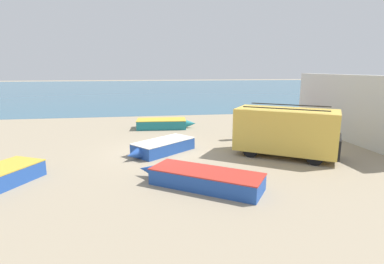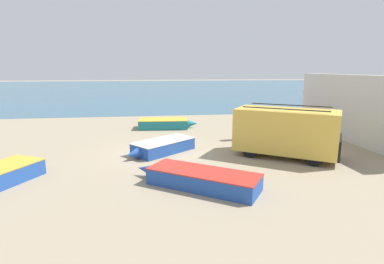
% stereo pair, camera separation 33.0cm
% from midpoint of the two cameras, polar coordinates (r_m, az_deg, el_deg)
% --- Properties ---
extents(ground_plane, '(200.00, 200.00, 0.00)m').
position_cam_midpoint_polar(ground_plane, '(15.44, -5.26, -3.78)').
color(ground_plane, gray).
extents(sea_water, '(120.00, 80.00, 0.01)m').
position_cam_midpoint_polar(sea_water, '(66.99, -7.25, 8.32)').
color(sea_water, '#33607A').
rests_on(sea_water, ground_plane).
extents(harbor_wall, '(0.50, 10.44, 3.84)m').
position_cam_midpoint_polar(harbor_wall, '(19.79, 28.44, 3.98)').
color(harbor_wall, silver).
rests_on(harbor_wall, ground_plane).
extents(parked_van, '(5.06, 4.34, 2.44)m').
position_cam_midpoint_polar(parked_van, '(15.02, 18.14, 0.18)').
color(parked_van, gold).
rests_on(parked_van, ground_plane).
extents(fishing_rowboat_0, '(3.62, 3.22, 0.62)m').
position_cam_midpoint_polar(fishing_rowboat_0, '(15.24, -5.18, -2.79)').
color(fishing_rowboat_0, '#234CA3').
rests_on(fishing_rowboat_0, ground_plane).
extents(fishing_rowboat_1, '(4.25, 1.95, 0.65)m').
position_cam_midpoint_polar(fishing_rowboat_1, '(21.50, -4.69, 1.61)').
color(fishing_rowboat_1, '#1E757F').
rests_on(fishing_rowboat_1, ground_plane).
extents(fishing_rowboat_3, '(4.59, 3.58, 0.61)m').
position_cam_midpoint_polar(fishing_rowboat_3, '(10.93, 2.17, -8.81)').
color(fishing_rowboat_3, '#234CA3').
rests_on(fishing_rowboat_3, ground_plane).
extents(fishing_rowboat_4, '(2.81, 4.10, 0.57)m').
position_cam_midpoint_polar(fishing_rowboat_4, '(21.63, 16.48, 1.11)').
color(fishing_rowboat_4, '#2D66AD').
rests_on(fishing_rowboat_4, ground_plane).
extents(fisherman_0, '(0.45, 0.45, 1.71)m').
position_cam_midpoint_polar(fisherman_0, '(18.03, 9.85, 1.71)').
color(fisherman_0, '#38383D').
rests_on(fisherman_0, ground_plane).
extents(fisherman_1, '(0.42, 0.42, 1.59)m').
position_cam_midpoint_polar(fisherman_1, '(18.76, 20.93, 1.26)').
color(fisherman_1, '#38383D').
rests_on(fisherman_1, ground_plane).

